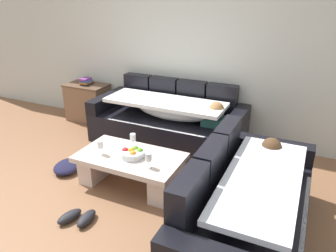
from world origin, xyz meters
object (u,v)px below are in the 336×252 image
(side_cabinet, at_px, (88,102))
(pair_of_shoes, at_px, (78,217))
(couch_along_wall, at_px, (170,122))
(crumpled_garment, at_px, (67,166))
(coffee_table, at_px, (131,166))
(couch_near_window, at_px, (248,207))
(fruit_bowl, at_px, (133,153))
(book_stack_on_cabinet, at_px, (86,81))
(wine_glass_near_right, at_px, (149,158))
(wine_glass_far_back, at_px, (133,138))
(wine_glass_near_left, at_px, (100,145))

(side_cabinet, relative_size, pair_of_shoes, 2.16)
(couch_along_wall, xyz_separation_m, crumpled_garment, (-0.82, -1.29, -0.27))
(side_cabinet, bearing_deg, crumpled_garment, -61.09)
(coffee_table, xyz_separation_m, pair_of_shoes, (-0.13, -0.79, -0.19))
(couch_near_window, height_order, pair_of_shoes, couch_near_window)
(couch_along_wall, xyz_separation_m, pair_of_shoes, (-0.07, -2.00, -0.29))
(fruit_bowl, relative_size, pair_of_shoes, 0.84)
(side_cabinet, relative_size, book_stack_on_cabinet, 3.28)
(couch_near_window, height_order, book_stack_on_cabinet, couch_near_window)
(pair_of_shoes, relative_size, crumpled_garment, 0.83)
(couch_along_wall, xyz_separation_m, side_cabinet, (-1.66, 0.23, -0.01))
(couch_near_window, bearing_deg, wine_glass_near_right, 80.88)
(wine_glass_near_right, height_order, pair_of_shoes, wine_glass_near_right)
(wine_glass_far_back, height_order, side_cabinet, side_cabinet)
(couch_along_wall, relative_size, couch_near_window, 1.12)
(book_stack_on_cabinet, bearing_deg, wine_glass_near_left, -47.83)
(coffee_table, distance_m, crumpled_garment, 0.91)
(fruit_bowl, bearing_deg, couch_along_wall, 94.73)
(wine_glass_near_right, bearing_deg, couch_near_window, -9.12)
(wine_glass_near_left, bearing_deg, wine_glass_near_right, -2.59)
(wine_glass_near_left, bearing_deg, couch_near_window, -6.74)
(fruit_bowl, height_order, crumpled_garment, fruit_bowl)
(wine_glass_near_right, height_order, crumpled_garment, wine_glass_near_right)
(fruit_bowl, relative_size, wine_glass_far_back, 1.69)
(coffee_table, relative_size, pair_of_shoes, 3.60)
(fruit_bowl, relative_size, book_stack_on_cabinet, 1.27)
(wine_glass_far_back, bearing_deg, fruit_bowl, -60.80)
(couch_along_wall, distance_m, side_cabinet, 1.68)
(fruit_bowl, bearing_deg, side_cabinet, 140.77)
(coffee_table, bearing_deg, couch_along_wall, 92.91)
(couch_near_window, xyz_separation_m, coffee_table, (-1.41, 0.32, -0.10))
(side_cabinet, distance_m, pair_of_shoes, 2.75)
(crumpled_garment, bearing_deg, fruit_bowl, 4.94)
(wine_glass_far_back, xyz_separation_m, crumpled_garment, (-0.80, -0.29, -0.44))
(coffee_table, height_order, crumpled_garment, coffee_table)
(coffee_table, xyz_separation_m, wine_glass_near_right, (0.32, -0.14, 0.26))
(book_stack_on_cabinet, relative_size, crumpled_garment, 0.55)
(fruit_bowl, xyz_separation_m, book_stack_on_cabinet, (-1.76, 1.44, 0.27))
(pair_of_shoes, bearing_deg, wine_glass_near_left, 105.11)
(coffee_table, height_order, fruit_bowl, fruit_bowl)
(couch_along_wall, height_order, fruit_bowl, couch_along_wall)
(wine_glass_near_left, xyz_separation_m, pair_of_shoes, (0.18, -0.68, -0.45))
(wine_glass_far_back, bearing_deg, crumpled_garment, -159.95)
(wine_glass_far_back, relative_size, side_cabinet, 0.23)
(couch_near_window, relative_size, pair_of_shoes, 5.91)
(couch_along_wall, distance_m, wine_glass_near_left, 1.35)
(couch_along_wall, height_order, wine_glass_near_left, couch_along_wall)
(fruit_bowl, distance_m, crumpled_garment, 1.00)
(couch_near_window, relative_size, crumpled_garment, 4.92)
(fruit_bowl, distance_m, wine_glass_far_back, 0.26)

